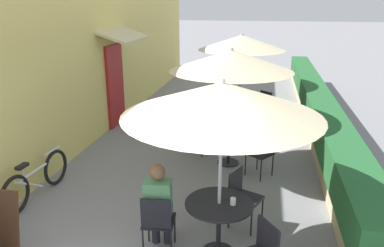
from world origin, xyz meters
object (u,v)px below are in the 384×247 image
object	(u,v)px
coffee_cup_mid	(230,127)
cafe_chair_mid_right	(262,149)
patio_umbrella_near	(222,99)
patio_table_far	(239,98)
cafe_chair_near_left	(242,193)
patio_umbrella_mid	(231,61)
cafe_chair_far_left	(263,105)
patio_umbrella_far	(242,43)
cafe_chair_far_right	(218,95)
seated_patron_near_right	(159,203)
coffee_cup_near	(233,201)
patio_table_near	(219,215)
bicycle_leaning	(37,179)
cafe_chair_near_right	(158,220)
cafe_chair_mid_left	(199,131)
patio_table_mid	(229,137)

from	to	relation	value
coffee_cup_mid	cafe_chair_mid_right	bearing A→B (deg)	-27.13
patio_umbrella_near	patio_table_far	distance (m)	6.27
patio_table_far	cafe_chair_near_left	bearing A→B (deg)	-85.38
patio_umbrella_mid	cafe_chair_far_left	xyz separation A→B (m)	(0.63, 2.77, -1.58)
coffee_cup_mid	patio_umbrella_far	bearing A→B (deg)	90.93
cafe_chair_mid_right	cafe_chair_far_right	bearing A→B (deg)	-35.43
seated_patron_near_right	patio_table_far	bearing A→B (deg)	78.33
coffee_cup_near	cafe_chair_mid_right	bearing A→B (deg)	82.44
patio_table_near	cafe_chair_near_left	world-z (taller)	cafe_chair_near_left
coffee_cup_mid	patio_umbrella_far	world-z (taller)	patio_umbrella_far
coffee_cup_near	cafe_chair_far_right	distance (m)	6.59
patio_table_near	bicycle_leaning	bearing A→B (deg)	164.49
cafe_chair_far_left	bicycle_leaning	world-z (taller)	cafe_chair_far_left
patio_table_near	coffee_cup_near	bearing A→B (deg)	-1.55
cafe_chair_far_right	cafe_chair_mid_right	bearing A→B (deg)	-33.05
cafe_chair_near_right	cafe_chair_far_left	xyz separation A→B (m)	(1.22, 5.82, 0.00)
seated_patron_near_right	cafe_chair_mid_left	size ratio (longest dim) A/B	1.44
coffee_cup_near	bicycle_leaning	bearing A→B (deg)	165.18
patio_table_mid	cafe_chair_far_right	world-z (taller)	cafe_chair_far_right
patio_table_far	patio_umbrella_near	bearing A→B (deg)	-88.21
cafe_chair_mid_right	cafe_chair_far_left	world-z (taller)	same
patio_umbrella_mid	cafe_chair_mid_left	world-z (taller)	patio_umbrella_mid
seated_patron_near_right	patio_table_mid	xyz separation A→B (m)	(0.61, 2.94, -0.11)
cafe_chair_near_right	bicycle_leaning	bearing A→B (deg)	150.36
cafe_chair_near_right	patio_umbrella_far	size ratio (longest dim) A/B	0.37
coffee_cup_mid	patio_table_far	xyz separation A→B (m)	(-0.05, 3.25, -0.22)
cafe_chair_far_left	patio_table_far	bearing A→B (deg)	5.64
cafe_chair_far_right	patio_umbrella_near	bearing A→B (deg)	-44.29
cafe_chair_near_right	patio_umbrella_mid	world-z (taller)	patio_umbrella_mid
seated_patron_near_right	cafe_chair_mid_right	distance (m)	2.86
coffee_cup_near	coffee_cup_mid	world-z (taller)	same
cafe_chair_near_right	cafe_chair_mid_right	bearing A→B (deg)	58.35
patio_table_near	cafe_chair_near_left	bearing A→B (deg)	71.88
cafe_chair_far_right	bicycle_leaning	size ratio (longest dim) A/B	0.51
patio_umbrella_mid	cafe_chair_mid_right	world-z (taller)	patio_umbrella_mid
cafe_chair_far_right	patio_umbrella_far	bearing A→B (deg)	5.64
patio_umbrella_near	cafe_chair_near_left	world-z (taller)	patio_umbrella_near
coffee_cup_near	patio_table_far	xyz separation A→B (m)	(-0.36, 6.09, -0.22)
cafe_chair_near_left	cafe_chair_far_right	world-z (taller)	same
patio_table_mid	patio_umbrella_mid	xyz separation A→B (m)	(0.00, 0.00, 1.52)
patio_table_near	cafe_chair_mid_left	size ratio (longest dim) A/B	1.00
patio_umbrella_mid	patio_table_mid	bearing A→B (deg)	-90.00
cafe_chair_near_left	patio_umbrella_mid	size ratio (longest dim) A/B	0.37
bicycle_leaning	patio_table_mid	bearing A→B (deg)	37.95
patio_umbrella_near	cafe_chair_near_right	bearing A→B (deg)	-168.12
patio_umbrella_far	cafe_chair_far_right	size ratio (longest dim) A/B	2.69
patio_table_near	bicycle_leaning	size ratio (longest dim) A/B	0.51
patio_table_near	patio_umbrella_near	bearing A→B (deg)	0.00
patio_umbrella_mid	cafe_chair_mid_left	size ratio (longest dim) A/B	2.69
patio_umbrella_near	cafe_chair_far_right	world-z (taller)	patio_umbrella_near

